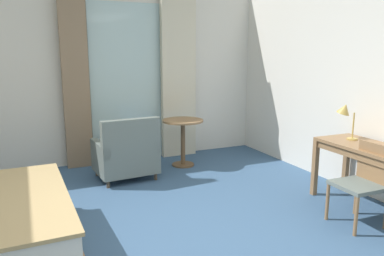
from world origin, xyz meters
The scene contains 9 objects.
wall_back centered at (0.00, 3.12, 1.43)m, with size 5.90×0.12×2.85m, color silver.
balcony_glass_door centered at (0.59, 3.04, 1.26)m, with size 1.21×0.02×2.51m, color silver.
curtain_panel_left centered at (-0.24, 2.94, 1.33)m, with size 0.39×0.10×2.66m, color #897056.
curtain_panel_right centered at (1.42, 2.94, 1.33)m, with size 0.59×0.10×2.66m, color beige.
writing_desk centered at (2.49, -0.22, 0.65)m, with size 0.59×1.54×0.73m.
desk_chair centered at (2.14, -0.30, 0.47)m, with size 0.45×0.45×0.84m.
desk_lamp centered at (2.49, 0.35, 1.06)m, with size 0.20×0.25×0.44m.
armchair_by_window centered at (0.27, 2.05, 0.35)m, with size 0.84×0.74×0.89m.
round_cafe_table centered at (1.24, 2.33, 0.53)m, with size 0.63×0.63×0.73m.
Camera 1 is at (-0.96, -2.93, 1.75)m, focal length 35.25 mm.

